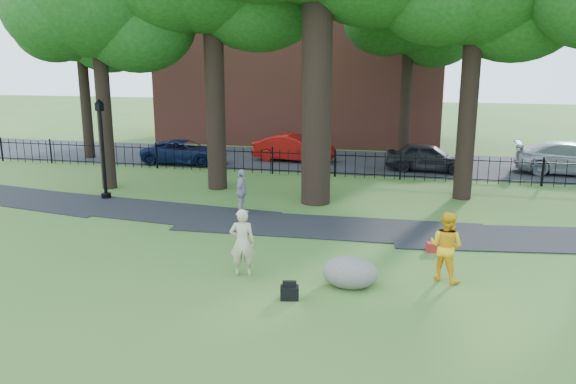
% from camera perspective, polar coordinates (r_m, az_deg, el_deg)
% --- Properties ---
extents(ground, '(120.00, 120.00, 0.00)m').
position_cam_1_polar(ground, '(14.98, -2.03, -7.66)').
color(ground, '#306122').
rests_on(ground, ground).
extents(footpath, '(36.07, 3.85, 0.03)m').
position_cam_1_polar(footpath, '(18.40, 4.15, -3.63)').
color(footpath, black).
rests_on(footpath, ground).
extents(street, '(80.00, 7.00, 0.02)m').
position_cam_1_polar(street, '(30.20, 5.87, 3.09)').
color(street, black).
rests_on(street, ground).
extents(iron_fence, '(44.00, 0.04, 1.20)m').
position_cam_1_polar(iron_fence, '(26.20, 4.78, 2.86)').
color(iron_fence, black).
rests_on(iron_fence, ground).
extents(brick_building, '(18.00, 8.00, 12.00)m').
position_cam_1_polar(brick_building, '(38.27, 1.53, 14.35)').
color(brick_building, brown).
rests_on(brick_building, ground).
extents(woman, '(0.71, 0.55, 1.74)m').
position_cam_1_polar(woman, '(14.25, -4.67, -5.11)').
color(woman, tan).
rests_on(woman, ground).
extents(man, '(1.07, 1.00, 1.76)m').
position_cam_1_polar(man, '(14.41, 15.76, -5.32)').
color(man, '#FFB015').
rests_on(man, ground).
extents(pedestrian, '(0.39, 0.94, 1.61)m').
position_cam_1_polar(pedestrian, '(19.82, -4.72, 0.01)').
color(pedestrian, '#A09FA4').
rests_on(pedestrian, ground).
extents(boulder, '(1.57, 1.33, 0.79)m').
position_cam_1_polar(boulder, '(13.79, 6.32, -7.90)').
color(boulder, slate).
rests_on(boulder, ground).
extents(lamppost, '(0.39, 0.39, 3.90)m').
position_cam_1_polar(lamppost, '(22.90, -18.31, 4.02)').
color(lamppost, black).
rests_on(lamppost, ground).
extents(backpack, '(0.47, 0.35, 0.32)m').
position_cam_1_polar(backpack, '(13.05, 0.15, -10.20)').
color(backpack, black).
rests_on(backpack, ground).
extents(red_bag, '(0.45, 0.35, 0.28)m').
position_cam_1_polar(red_bag, '(16.61, 14.58, -5.45)').
color(red_bag, maroon).
rests_on(red_bag, ground).
extents(red_sedan, '(4.45, 2.00, 1.42)m').
position_cam_1_polar(red_sedan, '(30.05, 0.60, 4.48)').
color(red_sedan, '#9F0F0C').
rests_on(red_sedan, ground).
extents(navy_van, '(4.47, 2.14, 1.23)m').
position_cam_1_polar(navy_van, '(29.84, -10.45, 4.01)').
color(navy_van, '#0B1539').
rests_on(navy_van, ground).
extents(grey_car, '(4.12, 1.91, 1.37)m').
position_cam_1_polar(grey_car, '(28.20, 14.03, 3.43)').
color(grey_car, black).
rests_on(grey_car, ground).
extents(silver_car, '(5.46, 2.63, 1.53)m').
position_cam_1_polar(silver_car, '(29.78, 26.98, 3.04)').
color(silver_car, '#9FA0A7').
rests_on(silver_car, ground).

